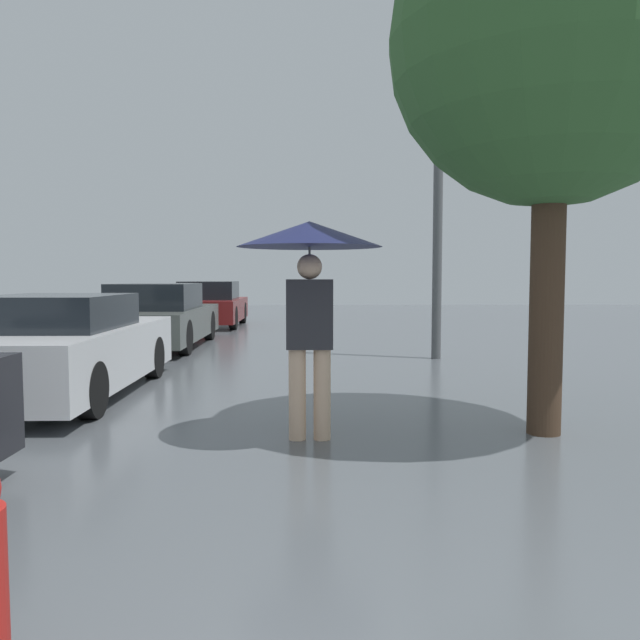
{
  "coord_description": "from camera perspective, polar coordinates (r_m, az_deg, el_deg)",
  "views": [
    {
      "loc": [
        -0.39,
        -0.89,
        1.39
      ],
      "look_at": [
        -0.28,
        4.38,
        1.03
      ],
      "focal_mm": 35.0,
      "sensor_mm": 36.0,
      "label": 1
    }
  ],
  "objects": [
    {
      "name": "street_lamp",
      "position": [
        10.85,
        10.74,
        11.38
      ],
      "size": [
        0.27,
        0.27,
        5.14
      ],
      "color": "#515456",
      "rests_on": "ground_plane"
    },
    {
      "name": "parked_car_third",
      "position": [
        12.79,
        -14.55,
        0.23
      ],
      "size": [
        1.74,
        4.45,
        1.26
      ],
      "color": "#4C514C",
      "rests_on": "ground_plane"
    },
    {
      "name": "parked_car_second",
      "position": [
        7.9,
        -22.43,
        -2.37
      ],
      "size": [
        1.65,
        4.02,
        1.19
      ],
      "color": "silver",
      "rests_on": "ground_plane"
    },
    {
      "name": "tree",
      "position": [
        6.15,
        20.54,
        22.61
      ],
      "size": [
        2.81,
        2.81,
        4.81
      ],
      "color": "#473323",
      "rests_on": "ground_plane"
    },
    {
      "name": "pedestrian",
      "position": [
        5.28,
        -0.96,
        5.68
      ],
      "size": [
        1.23,
        1.23,
        1.86
      ],
      "color": "beige",
      "rests_on": "ground_plane"
    },
    {
      "name": "parked_car_farthest",
      "position": [
        17.84,
        -10.0,
        1.32
      ],
      "size": [
        1.74,
        3.84,
        1.27
      ],
      "color": "maroon",
      "rests_on": "ground_plane"
    }
  ]
}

